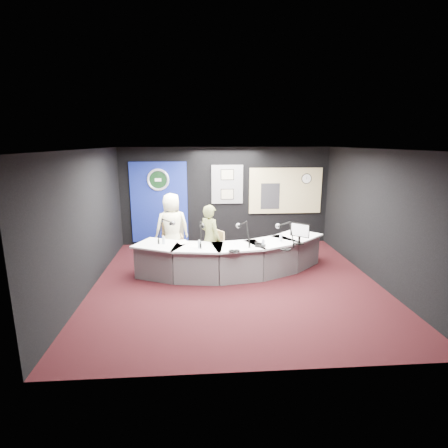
{
  "coord_description": "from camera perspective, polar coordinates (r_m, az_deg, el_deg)",
  "views": [
    {
      "loc": [
        -0.76,
        -6.97,
        2.94
      ],
      "look_at": [
        -0.2,
        0.8,
        1.1
      ],
      "focal_mm": 28.0,
      "sensor_mm": 36.0,
      "label": 1
    }
  ],
  "objects": [
    {
      "name": "wall_back",
      "position": [
        10.12,
        0.23,
        4.54
      ],
      "size": [
        6.0,
        0.02,
        2.8
      ],
      "primitive_type": "cube",
      "color": "black",
      "rests_on": "ground"
    },
    {
      "name": "wall_right",
      "position": [
        8.07,
        23.74,
        1.15
      ],
      "size": [
        0.02,
        6.0,
        2.8
      ],
      "primitive_type": "cube",
      "color": "black",
      "rests_on": "ground"
    },
    {
      "name": "booth_window_frame",
      "position": [
        10.35,
        9.99,
        5.37
      ],
      "size": [
        2.12,
        0.06,
        1.32
      ],
      "primitive_type": "cube",
      "color": "tan",
      "rests_on": "wall_back"
    },
    {
      "name": "boom_mic_d",
      "position": [
        7.72,
        10.04,
        -1.1
      ],
      "size": [
        0.34,
        0.7,
        0.6
      ],
      "primitive_type": null,
      "color": "black",
      "rests_on": "broadcast_desk"
    },
    {
      "name": "wall_front",
      "position": [
        4.33,
        6.33,
        -7.66
      ],
      "size": [
        6.0,
        0.02,
        2.8
      ],
      "primitive_type": "cube",
      "color": "black",
      "rests_on": "ground"
    },
    {
      "name": "ground",
      "position": [
        7.61,
        1.96,
        -9.46
      ],
      "size": [
        6.0,
        6.0,
        0.0
      ],
      "primitive_type": "plane",
      "color": "black",
      "rests_on": "ground"
    },
    {
      "name": "person_man",
      "position": [
        8.79,
        -8.49,
        -0.54
      ],
      "size": [
        0.95,
        0.74,
        1.72
      ],
      "primitive_type": "imported",
      "rotation": [
        0.0,
        0.0,
        3.4
      ],
      "color": "#FFFDCB",
      "rests_on": "ground"
    },
    {
      "name": "wall_clock",
      "position": [
        10.44,
        13.33,
        7.22
      ],
      "size": [
        0.28,
        0.01,
        0.28
      ],
      "primitive_type": "cylinder",
      "rotation": [
        1.57,
        0.0,
        0.0
      ],
      "color": "white",
      "rests_on": "booth_window_frame"
    },
    {
      "name": "boom_mic_c",
      "position": [
        7.64,
        3.23,
        -1.07
      ],
      "size": [
        0.29,
        0.71,
        0.6
      ],
      "primitive_type": null,
      "color": "black",
      "rests_on": "broadcast_desk"
    },
    {
      "name": "framed_photo_lower",
      "position": [
        10.06,
        0.54,
        4.88
      ],
      "size": [
        0.34,
        0.02,
        0.27
      ],
      "primitive_type": "cube",
      "color": "gray",
      "rests_on": "pinboard"
    },
    {
      "name": "headphones_far",
      "position": [
        7.15,
        1.68,
        -4.42
      ],
      "size": [
        0.2,
        0.2,
        0.03
      ],
      "primitive_type": "torus",
      "color": "black",
      "rests_on": "broadcast_desk"
    },
    {
      "name": "backdrop_panel",
      "position": [
        10.15,
        -10.53,
        3.48
      ],
      "size": [
        1.6,
        0.05,
        2.3
      ],
      "primitive_type": "cube",
      "color": "navy",
      "rests_on": "wall_back"
    },
    {
      "name": "paper_stack",
      "position": [
        7.88,
        -6.73,
        -2.93
      ],
      "size": [
        0.35,
        0.4,
        0.0
      ],
      "primitive_type": "cube",
      "rotation": [
        0.0,
        0.0,
        0.42
      ],
      "color": "white",
      "rests_on": "broadcast_desk"
    },
    {
      "name": "ceiling",
      "position": [
        7.02,
        2.15,
        12.12
      ],
      "size": [
        6.0,
        6.0,
        0.02
      ],
      "primitive_type": "cube",
      "color": "silver",
      "rests_on": "ground"
    },
    {
      "name": "framed_photo_upper",
      "position": [
        9.99,
        0.55,
        8.06
      ],
      "size": [
        0.34,
        0.02,
        0.27
      ],
      "primitive_type": "cube",
      "color": "gray",
      "rests_on": "pinboard"
    },
    {
      "name": "pinboard",
      "position": [
        10.05,
        0.53,
        6.49
      ],
      "size": [
        0.9,
        0.04,
        1.1
      ],
      "primitive_type": "cube",
      "color": "slate",
      "rests_on": "wall_back"
    },
    {
      "name": "notepad",
      "position": [
        7.61,
        -4.99,
        -3.48
      ],
      "size": [
        0.28,
        0.36,
        0.0
      ],
      "primitive_type": "cube",
      "rotation": [
        0.0,
        0.0,
        -0.21
      ],
      "color": "white",
      "rests_on": "broadcast_desk"
    },
    {
      "name": "boom_mic_b",
      "position": [
        7.6,
        -3.69,
        -1.15
      ],
      "size": [
        0.17,
        0.74,
        0.6
      ],
      "primitive_type": null,
      "color": "black",
      "rests_on": "broadcast_desk"
    },
    {
      "name": "booth_glow",
      "position": [
        10.34,
        10.01,
        5.36
      ],
      "size": [
        2.0,
        0.02,
        1.2
      ],
      "primitive_type": "cube",
      "color": "#D0BB83",
      "rests_on": "booth_window_frame"
    },
    {
      "name": "computer_monitor",
      "position": [
        7.77,
        12.25,
        -0.95
      ],
      "size": [
        0.35,
        0.31,
        0.3
      ],
      "primitive_type": "cube",
      "rotation": [
        0.0,
        0.0,
        -0.72
      ],
      "color": "black",
      "rests_on": "broadcast_desk"
    },
    {
      "name": "agency_seal",
      "position": [
        10.02,
        -10.71,
        7.1
      ],
      "size": [
        0.63,
        0.07,
        0.63
      ],
      "primitive_type": "torus",
      "rotation": [
        1.57,
        0.0,
        0.0
      ],
      "color": "silver",
      "rests_on": "backdrop_panel"
    },
    {
      "name": "headphones_near",
      "position": [
        7.37,
        10.06,
        -4.09
      ],
      "size": [
        0.19,
        0.19,
        0.03
      ],
      "primitive_type": "torus",
      "color": "black",
      "rests_on": "broadcast_desk"
    },
    {
      "name": "equipment_rack",
      "position": [
        10.24,
        7.55,
        4.53
      ],
      "size": [
        0.55,
        0.02,
        0.75
      ],
      "primitive_type": "cube",
      "color": "black",
      "rests_on": "booth_window_frame"
    },
    {
      "name": "person_woman",
      "position": [
        7.98,
        -2.29,
        -2.4
      ],
      "size": [
        0.67,
        0.67,
        1.57
      ],
      "primitive_type": "imported",
      "rotation": [
        0.0,
        0.0,
        2.34
      ],
      "color": "olive",
      "rests_on": "ground"
    },
    {
      "name": "draped_jacket",
      "position": [
        9.09,
        -8.19,
        -1.64
      ],
      "size": [
        0.51,
        0.18,
        0.7
      ],
      "primitive_type": "cube",
      "rotation": [
        0.0,
        0.0,
        0.17
      ],
      "color": "#696559",
      "rests_on": "armchair_left"
    },
    {
      "name": "broadcast_desk",
      "position": [
        7.98,
        1.21,
        -5.47
      ],
      "size": [
        4.5,
        1.9,
        0.75
      ],
      "primitive_type": null,
      "color": "silver",
      "rests_on": "ground"
    },
    {
      "name": "wall_left",
      "position": [
        7.49,
        -21.43,
        0.47
      ],
      "size": [
        0.02,
        6.0,
        2.8
      ],
      "primitive_type": "cube",
      "color": "black",
      "rests_on": "ground"
    },
    {
      "name": "seal_center",
      "position": [
        10.03,
        -10.71,
        7.11
      ],
      "size": [
        0.48,
        0.01,
        0.48
      ],
      "primitive_type": "cylinder",
      "rotation": [
        1.57,
        0.0,
        0.0
      ],
      "color": "black",
      "rests_on": "backdrop_panel"
    },
    {
      "name": "armchair_right",
      "position": [
        8.07,
        -2.27,
        -4.54
      ],
      "size": [
        0.73,
        0.73,
        0.95
      ],
      "primitive_type": null,
      "rotation": [
        0.0,
        0.0,
        -1.04
      ],
      "color": "#9F7948",
      "rests_on": "ground"
    },
    {
      "name": "desk_phone",
      "position": [
        7.52,
        5.95,
        -3.52
      ],
      "size": [
        0.24,
        0.23,
        0.05
      ],
      "primitive_type": "cube",
      "rotation": [
        0.0,
        0.0,
        -0.59
      ],
      "color": "black",
      "rests_on": "broadcast_desk"
    },
    {
      "name": "armchair_left",
      "position": [
        8.88,
        -8.42,
        -2.63
      ],
      "size": [
        0.68,
        0.68,
        1.06
      ],
      "primitive_type": null,
      "rotation": [
        0.0,
        0.0,
        0.17
      ],
      "color": "#9F7948",
      "rests_on": "ground"
    },
    {
      "name": "boom_mic_a",
      "position": [
        8.0,
        -9.49,
        -0.58
      ],
      "size": [
        0.4,
        0.67,
        0.6
      ],
      "primitive_type": null,
      "color": "black",
      "rests_on": "broadcast_desk"
    },
    {
      "name": "water_bottles",
      "position": [
        7.59,
        -0.06,
        -2.79
      ],
      "size": [
        2.68,
        0.48,
        0.18
      ],
      "primitive_type": null,
      "color": "silver",
      "rests_on": "broadcast_desk"
    }
  ]
}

